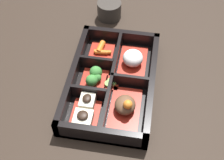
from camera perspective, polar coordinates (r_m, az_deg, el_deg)
The scene contains 10 objects.
ground_plane at distance 0.78m, azimuth 0.00°, elevation -1.17°, with size 3.00×3.00×0.00m, color black.
bento_base at distance 0.77m, azimuth 0.00°, elevation -0.94°, with size 0.32×0.21×0.01m.
bento_rim at distance 0.76m, azimuth -0.15°, elevation -0.03°, with size 0.32×0.21×0.05m.
bowl_rice at distance 0.80m, azimuth 3.81°, elevation 3.71°, with size 0.12×0.07×0.04m.
bowl_stew at distance 0.71m, azimuth 2.42°, elevation -4.85°, with size 0.12×0.07×0.05m.
bowl_carrots at distance 0.83m, azimuth -1.98°, elevation 5.14°, with size 0.08×0.06×0.02m.
bowl_greens at distance 0.76m, azimuth -3.26°, elevation 0.42°, with size 0.08×0.06×0.04m.
bowl_tofu at distance 0.71m, azimuth -4.92°, elevation -5.69°, with size 0.09×0.06×0.04m.
bowl_pickles at distance 0.76m, azimuth -0.22°, elevation -0.61°, with size 0.04×0.03×0.01m.
tea_cup at distance 0.95m, azimuth -0.50°, elevation 12.77°, with size 0.07×0.07×0.05m.
Camera 1 is at (0.48, 0.08, 0.61)m, focal length 50.00 mm.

